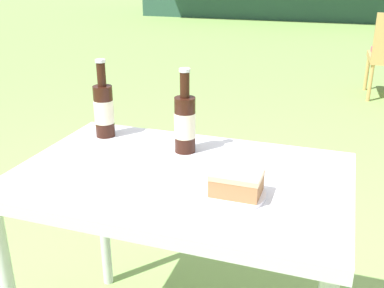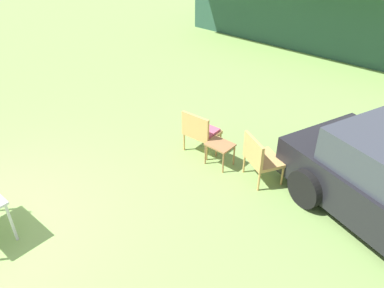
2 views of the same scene
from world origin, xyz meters
The scene contains 5 objects.
patio_table centered at (0.00, 0.00, 0.63)m, with size 0.95×0.62×0.70m.
cake_on_plate centered at (0.17, -0.09, 0.73)m, with size 0.20×0.20×0.07m.
cola_bottle_near centered at (-0.04, 0.15, 0.80)m, with size 0.07×0.07×0.27m.
cola_bottle_far centered at (-0.35, 0.20, 0.80)m, with size 0.07×0.07×0.27m.
fork centered at (0.12, -0.09, 0.70)m, with size 0.18×0.09×0.01m.
Camera 1 is at (0.41, -1.09, 1.25)m, focal length 42.00 mm.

